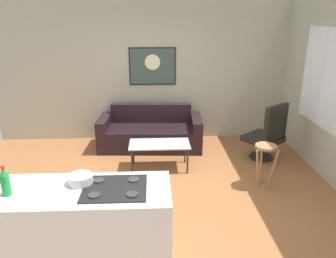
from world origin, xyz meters
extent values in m
cube|color=#9A5E34|center=(0.00, 0.00, -0.02)|extent=(6.40, 6.40, 0.04)
cube|color=#AAA78F|center=(0.00, 2.42, 1.40)|extent=(6.40, 0.05, 2.80)
cube|color=black|center=(-0.13, 1.84, 0.21)|extent=(1.62, 0.91, 0.41)
cube|color=black|center=(-0.11, 2.18, 0.60)|extent=(1.58, 0.24, 0.37)
cube|color=black|center=(-1.01, 1.89, 0.30)|extent=(0.22, 0.84, 0.61)
cube|color=black|center=(0.75, 1.80, 0.30)|extent=(0.22, 0.84, 0.61)
cube|color=silver|center=(0.03, 0.92, 0.43)|extent=(0.99, 0.50, 0.02)
cylinder|color=#232326|center=(-0.42, 0.71, 0.21)|extent=(0.03, 0.03, 0.42)
cylinder|color=#232326|center=(0.47, 0.71, 0.21)|extent=(0.03, 0.03, 0.42)
cylinder|color=#232326|center=(-0.42, 1.13, 0.21)|extent=(0.03, 0.03, 0.42)
cylinder|color=#232326|center=(0.47, 1.13, 0.21)|extent=(0.03, 0.03, 0.42)
cylinder|color=black|center=(1.86, 1.24, 0.02)|extent=(0.41, 0.41, 0.04)
cylinder|color=black|center=(1.86, 1.24, 0.21)|extent=(0.06, 0.06, 0.35)
cube|color=black|center=(1.86, 1.24, 0.38)|extent=(0.80, 0.80, 0.10)
cube|color=black|center=(1.99, 1.07, 0.73)|extent=(0.51, 0.42, 0.60)
cylinder|color=#A7744B|center=(1.55, 0.22, 0.65)|extent=(0.31, 0.31, 0.03)
cylinder|color=#A7744B|center=(1.55, 0.36, 0.31)|extent=(0.04, 0.13, 0.63)
cylinder|color=#A7744B|center=(1.44, 0.16, 0.31)|extent=(0.13, 0.10, 0.63)
cylinder|color=#A7744B|center=(1.67, 0.16, 0.31)|extent=(0.13, 0.10, 0.63)
cube|color=white|center=(-0.74, -1.32, 0.44)|extent=(1.65, 0.70, 0.88)
cube|color=black|center=(-0.44, -1.32, 0.89)|extent=(0.60, 0.52, 0.01)
cylinder|color=#2D2D2D|center=(-0.61, -1.46, 0.90)|extent=(0.11, 0.11, 0.01)
cylinder|color=#2D2D2D|center=(-0.27, -1.46, 0.90)|extent=(0.11, 0.11, 0.01)
cylinder|color=#2D2D2D|center=(-0.61, -1.18, 0.90)|extent=(0.11, 0.11, 0.01)
cylinder|color=#2D2D2D|center=(-0.27, -1.18, 0.90)|extent=(0.11, 0.11, 0.01)
cylinder|color=#188F35|center=(-1.41, -1.39, 0.99)|extent=(0.08, 0.08, 0.20)
cone|color=#188F35|center=(-1.41, -1.39, 1.12)|extent=(0.07, 0.07, 0.06)
cylinder|color=red|center=(-1.41, -1.39, 1.16)|extent=(0.03, 0.03, 0.02)
cylinder|color=silver|center=(-0.78, -1.20, 0.89)|extent=(0.13, 0.13, 0.01)
cylinder|color=silver|center=(-0.78, -1.20, 0.93)|extent=(0.24, 0.24, 0.09)
cube|color=black|center=(-0.07, 2.39, 1.49)|extent=(0.92, 0.01, 0.73)
cube|color=#394F44|center=(-0.07, 2.38, 1.49)|extent=(0.87, 0.02, 0.68)
cylinder|color=beige|center=(-0.07, 2.37, 1.57)|extent=(0.30, 0.01, 0.30)
cube|color=silver|center=(2.59, 0.90, 1.51)|extent=(0.02, 1.28, 1.53)
cube|color=white|center=(2.58, 0.90, 1.51)|extent=(0.01, 1.20, 1.45)
cube|color=silver|center=(2.58, 0.90, 1.51)|extent=(0.01, 0.04, 1.45)
camera|label=1|loc=(-0.07, -4.07, 2.43)|focal=34.94mm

